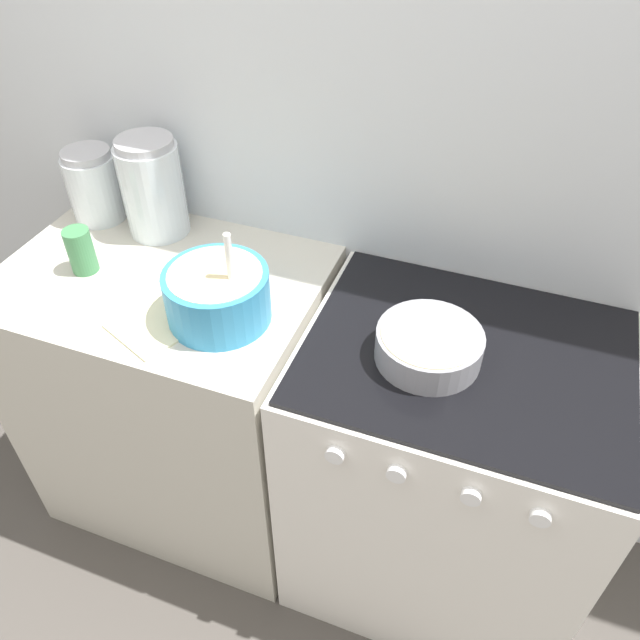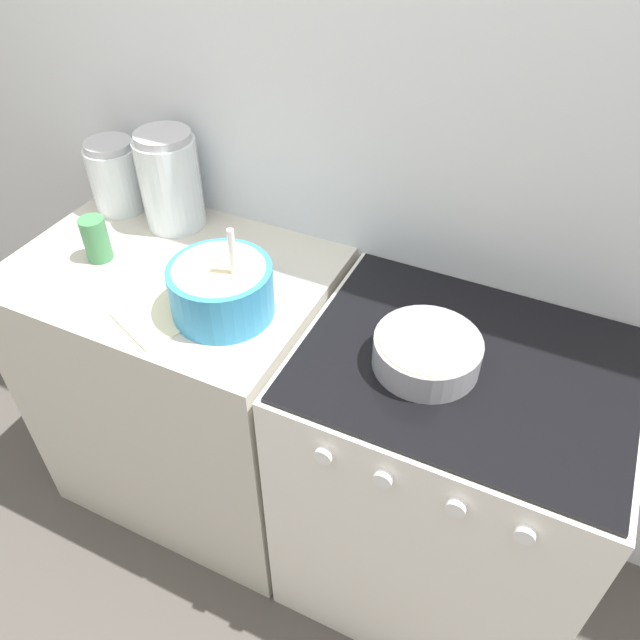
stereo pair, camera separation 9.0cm
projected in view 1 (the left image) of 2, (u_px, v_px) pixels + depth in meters
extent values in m
plane|color=#4C4742|center=(275.00, 603.00, 1.87)|extent=(12.00, 12.00, 0.00)
cube|color=silver|center=(352.00, 142.00, 1.51)|extent=(4.64, 0.05, 2.40)
cube|color=beige|center=(182.00, 396.00, 1.88)|extent=(0.82, 0.59, 0.91)
cube|color=white|center=(441.00, 475.00, 1.68)|extent=(0.74, 0.59, 0.90)
cube|color=black|center=(468.00, 355.00, 1.38)|extent=(0.71, 0.57, 0.01)
cylinder|color=white|center=(335.00, 455.00, 1.27)|extent=(0.04, 0.02, 0.04)
cylinder|color=white|center=(397.00, 474.00, 1.23)|extent=(0.04, 0.02, 0.04)
cylinder|color=white|center=(471.00, 496.00, 1.20)|extent=(0.04, 0.02, 0.04)
cylinder|color=white|center=(540.00, 518.00, 1.16)|extent=(0.04, 0.02, 0.04)
cylinder|color=#338CBF|center=(218.00, 296.00, 1.42)|extent=(0.24, 0.24, 0.13)
cylinder|color=beige|center=(216.00, 286.00, 1.40)|extent=(0.21, 0.21, 0.07)
cylinder|color=white|center=(231.00, 277.00, 1.37)|extent=(0.02, 0.02, 0.22)
cylinder|color=gray|center=(429.00, 346.00, 1.34)|extent=(0.23, 0.23, 0.07)
cylinder|color=beige|center=(429.00, 343.00, 1.34)|extent=(0.21, 0.21, 0.06)
cylinder|color=silver|center=(95.00, 188.00, 1.73)|extent=(0.14, 0.14, 0.18)
cylinder|color=tan|center=(98.00, 200.00, 1.76)|extent=(0.13, 0.13, 0.11)
cylinder|color=#B2B2B7|center=(85.00, 154.00, 1.67)|extent=(0.13, 0.13, 0.02)
cylinder|color=silver|center=(153.00, 190.00, 1.66)|extent=(0.17, 0.17, 0.25)
cylinder|color=silver|center=(156.00, 206.00, 1.69)|extent=(0.15, 0.15, 0.15)
cylinder|color=#B2B2B7|center=(144.00, 143.00, 1.57)|extent=(0.15, 0.15, 0.02)
cylinder|color=#3F7F4C|center=(81.00, 251.00, 1.56)|extent=(0.07, 0.07, 0.12)
cube|color=beige|center=(165.00, 319.00, 1.46)|extent=(0.25, 0.28, 0.01)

